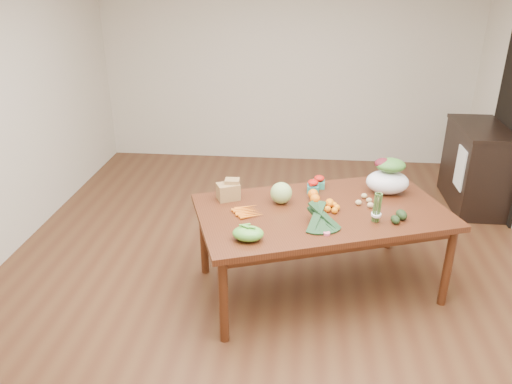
# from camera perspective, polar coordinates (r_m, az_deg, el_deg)

# --- Properties ---
(floor) EXTENTS (6.00, 6.00, 0.00)m
(floor) POSITION_cam_1_polar(r_m,az_deg,el_deg) (4.57, 1.54, -9.34)
(floor) COLOR #52321C
(floor) RESTS_ON ground
(room_walls) EXTENTS (5.02, 6.02, 2.70)m
(room_walls) POSITION_cam_1_polar(r_m,az_deg,el_deg) (3.98, 1.75, 7.04)
(room_walls) COLOR beige
(room_walls) RESTS_ON floor
(dining_table) EXTENTS (2.23, 1.69, 0.75)m
(dining_table) POSITION_cam_1_polar(r_m,az_deg,el_deg) (4.24, 7.29, -6.52)
(dining_table) COLOR #482110
(dining_table) RESTS_ON floor
(cabinet) EXTENTS (0.52, 1.02, 0.94)m
(cabinet) POSITION_cam_1_polar(r_m,az_deg,el_deg) (6.17, 23.83, 2.67)
(cabinet) COLOR black
(cabinet) RESTS_ON floor
(dish_towel) EXTENTS (0.02, 0.28, 0.45)m
(dish_towel) POSITION_cam_1_polar(r_m,az_deg,el_deg) (5.82, 22.29, 2.54)
(dish_towel) COLOR white
(dish_towel) RESTS_ON cabinet
(paper_bag) EXTENTS (0.29, 0.27, 0.17)m
(paper_bag) POSITION_cam_1_polar(r_m,az_deg,el_deg) (4.17, -3.20, 0.24)
(paper_bag) COLOR #9E7347
(paper_bag) RESTS_ON dining_table
(cabbage) EXTENTS (0.18, 0.18, 0.18)m
(cabbage) POSITION_cam_1_polar(r_m,az_deg,el_deg) (4.10, 2.90, -0.11)
(cabbage) COLOR #94B367
(cabbage) RESTS_ON dining_table
(strawberry_basket_a) EXTENTS (0.12, 0.12, 0.09)m
(strawberry_basket_a) POSITION_cam_1_polar(r_m,az_deg,el_deg) (4.34, 6.52, 0.56)
(strawberry_basket_a) COLOR red
(strawberry_basket_a) RESTS_ON dining_table
(strawberry_basket_b) EXTENTS (0.12, 0.12, 0.09)m
(strawberry_basket_b) POSITION_cam_1_polar(r_m,az_deg,el_deg) (4.43, 7.21, 1.05)
(strawberry_basket_b) COLOR red
(strawberry_basket_b) RESTS_ON dining_table
(orange_a) EXTENTS (0.08, 0.08, 0.08)m
(orange_a) POSITION_cam_1_polar(r_m,az_deg,el_deg) (4.13, 6.77, -0.80)
(orange_a) COLOR #EC510E
(orange_a) RESTS_ON dining_table
(orange_b) EXTENTS (0.09, 0.09, 0.09)m
(orange_b) POSITION_cam_1_polar(r_m,az_deg,el_deg) (4.21, 6.54, -0.23)
(orange_b) COLOR #E9500E
(orange_b) RESTS_ON dining_table
(orange_c) EXTENTS (0.07, 0.07, 0.07)m
(orange_c) POSITION_cam_1_polar(r_m,az_deg,el_deg) (4.09, 8.42, -1.22)
(orange_c) COLOR orange
(orange_c) RESTS_ON dining_table
(mandarin_cluster) EXTENTS (0.23, 0.23, 0.08)m
(mandarin_cluster) POSITION_cam_1_polar(r_m,az_deg,el_deg) (4.04, 8.44, -1.48)
(mandarin_cluster) COLOR #FA9D0F
(mandarin_cluster) RESTS_ON dining_table
(carrots) EXTENTS (0.28, 0.28, 0.03)m
(carrots) POSITION_cam_1_polar(r_m,az_deg,el_deg) (3.96, -0.99, -2.24)
(carrots) COLOR orange
(carrots) RESTS_ON dining_table
(snap_pea_bag) EXTENTS (0.23, 0.17, 0.10)m
(snap_pea_bag) POSITION_cam_1_polar(r_m,az_deg,el_deg) (3.56, -0.91, -4.76)
(snap_pea_bag) COLOR #509A34
(snap_pea_bag) RESTS_ON dining_table
(kale_bunch) EXTENTS (0.44, 0.48, 0.16)m
(kale_bunch) POSITION_cam_1_polar(r_m,az_deg,el_deg) (3.73, 7.59, -3.06)
(kale_bunch) COLOR #16331D
(kale_bunch) RESTS_ON dining_table
(asparagus_bundle) EXTENTS (0.11, 0.14, 0.26)m
(asparagus_bundle) POSITION_cam_1_polar(r_m,az_deg,el_deg) (3.88, 13.66, -1.72)
(asparagus_bundle) COLOR #496C31
(asparagus_bundle) RESTS_ON dining_table
(potato_a) EXTENTS (0.05, 0.05, 0.04)m
(potato_a) POSITION_cam_1_polar(r_m,az_deg,el_deg) (4.17, 11.63, -1.18)
(potato_a) COLOR #DAB77E
(potato_a) RESTS_ON dining_table
(potato_b) EXTENTS (0.05, 0.05, 0.05)m
(potato_b) POSITION_cam_1_polar(r_m,az_deg,el_deg) (4.14, 12.94, -1.47)
(potato_b) COLOR #DCB17F
(potato_b) RESTS_ON dining_table
(potato_c) EXTENTS (0.05, 0.04, 0.04)m
(potato_c) POSITION_cam_1_polar(r_m,az_deg,el_deg) (4.23, 12.80, -0.92)
(potato_c) COLOR tan
(potato_c) RESTS_ON dining_table
(potato_d) EXTENTS (0.05, 0.04, 0.04)m
(potato_d) POSITION_cam_1_polar(r_m,az_deg,el_deg) (4.30, 12.26, -0.42)
(potato_d) COLOR #C8BD73
(potato_d) RESTS_ON dining_table
(potato_e) EXTENTS (0.05, 0.05, 0.04)m
(potato_e) POSITION_cam_1_polar(r_m,az_deg,el_deg) (4.25, 13.77, -0.91)
(potato_e) COLOR tan
(potato_e) RESTS_ON dining_table
(avocado_a) EXTENTS (0.09, 0.11, 0.06)m
(avocado_a) POSITION_cam_1_polar(r_m,az_deg,el_deg) (3.94, 15.63, -3.05)
(avocado_a) COLOR black
(avocado_a) RESTS_ON dining_table
(avocado_b) EXTENTS (0.11, 0.13, 0.08)m
(avocado_b) POSITION_cam_1_polar(r_m,az_deg,el_deg) (4.01, 16.29, -2.51)
(avocado_b) COLOR black
(avocado_b) RESTS_ON dining_table
(salad_bag) EXTENTS (0.43, 0.38, 0.28)m
(salad_bag) POSITION_cam_1_polar(r_m,az_deg,el_deg) (4.40, 14.84, 1.59)
(salad_bag) COLOR white
(salad_bag) RESTS_ON dining_table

